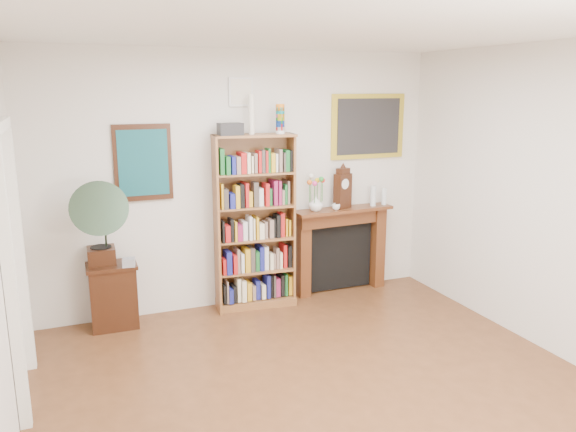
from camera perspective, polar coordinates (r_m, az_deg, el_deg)
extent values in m
cube|color=#502E18|center=(4.48, 5.74, -19.52)|extent=(4.50, 5.00, 0.01)
cube|color=white|center=(3.81, 6.73, 18.94)|extent=(4.50, 5.00, 0.01)
cube|color=silver|center=(6.19, -4.71, 3.62)|extent=(4.50, 0.01, 2.80)
cube|color=white|center=(4.30, -26.34, -6.69)|extent=(0.08, 0.08, 2.10)
cube|color=white|center=(5.20, -25.63, -3.38)|extent=(0.08, 0.08, 2.10)
cube|color=black|center=(5.91, -14.51, 5.27)|extent=(0.58, 0.03, 0.78)
cube|color=#13505B|center=(5.89, -14.49, 5.25)|extent=(0.50, 0.01, 0.67)
cube|color=white|center=(6.09, -4.83, 12.45)|extent=(0.26, 0.03, 0.30)
cube|color=silver|center=(6.07, -4.78, 12.45)|extent=(0.22, 0.01, 0.26)
cube|color=gold|center=(6.72, 8.13, 9.00)|extent=(0.95, 0.03, 0.75)
cube|color=#262628|center=(6.71, 8.20, 8.99)|extent=(0.82, 0.01, 0.65)
cube|color=brown|center=(6.02, -7.25, -1.01)|extent=(0.06, 0.31, 1.91)
cube|color=brown|center=(6.28, 0.30, -0.32)|extent=(0.06, 0.31, 1.91)
cube|color=brown|center=(5.98, -3.51, 8.17)|extent=(0.91, 0.40, 0.03)
cube|color=brown|center=(6.41, -3.28, -8.64)|extent=(0.91, 0.40, 0.08)
cube|color=brown|center=(6.27, -3.82, -0.36)|extent=(0.88, 0.10, 1.91)
cube|color=brown|center=(6.28, -3.33, -5.48)|extent=(0.85, 0.37, 0.02)
cube|color=brown|center=(6.18, -3.37, -2.29)|extent=(0.85, 0.37, 0.02)
cube|color=brown|center=(6.10, -3.41, 1.00)|extent=(0.85, 0.37, 0.02)
cube|color=brown|center=(6.03, -3.46, 4.37)|extent=(0.85, 0.37, 0.02)
cube|color=black|center=(6.01, -17.31, -7.73)|extent=(0.50, 0.37, 0.67)
cube|color=#532A13|center=(6.52, 1.51, -4.03)|extent=(0.14, 0.19, 0.99)
cube|color=#532A13|center=(6.96, 9.01, -3.10)|extent=(0.14, 0.19, 0.99)
cube|color=#532A13|center=(6.62, 5.46, -0.13)|extent=(1.13, 0.24, 0.16)
cube|color=#532A13|center=(6.57, 5.62, 0.64)|extent=(1.23, 0.35, 0.04)
cube|color=black|center=(6.80, 5.16, -4.09)|extent=(0.82, 0.09, 0.79)
cube|color=black|center=(5.94, -18.42, -3.82)|extent=(0.27, 0.27, 0.16)
cylinder|color=black|center=(5.92, -18.48, -3.02)|extent=(0.21, 0.21, 0.01)
cone|color=#2A3D2C|center=(5.67, -18.63, 0.09)|extent=(0.55, 0.68, 0.69)
cube|color=#B0B0BC|center=(5.78, -15.86, -4.54)|extent=(0.14, 0.14, 0.08)
cube|color=black|center=(6.53, 5.57, 2.54)|extent=(0.23, 0.18, 0.41)
cylinder|color=white|center=(6.46, 5.82, 3.25)|extent=(0.12, 0.05, 0.12)
cube|color=black|center=(6.49, 5.61, 4.54)|extent=(0.17, 0.14, 0.07)
imported|color=silver|center=(6.38, 2.84, 1.26)|extent=(0.21, 0.21, 0.17)
imported|color=silver|center=(6.46, 4.90, 0.94)|extent=(0.11, 0.11, 0.07)
cylinder|color=silver|center=(6.72, 8.65, 2.04)|extent=(0.07, 0.07, 0.24)
cylinder|color=silver|center=(6.82, 9.74, 1.98)|extent=(0.06, 0.06, 0.20)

